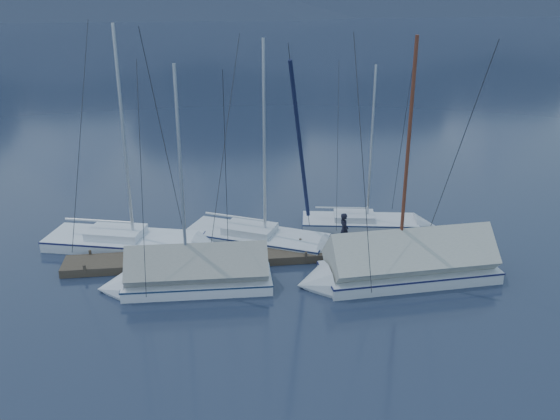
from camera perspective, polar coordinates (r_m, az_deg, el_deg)
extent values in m
plane|color=black|center=(23.78, 0.65, -6.68)|extent=(1000.00, 1000.00, 0.00)
cube|color=#382D23|center=(25.47, 0.00, -4.26)|extent=(18.00, 1.50, 0.34)
cube|color=black|center=(25.55, -13.52, -5.37)|extent=(3.00, 1.30, 0.30)
cube|color=black|center=(25.57, 0.00, -4.71)|extent=(3.00, 1.30, 0.30)
cube|color=black|center=(26.96, 12.77, -3.85)|extent=(3.00, 1.30, 0.30)
cylinder|color=#382D23|center=(26.31, -17.80, -4.06)|extent=(0.12, 0.12, 0.35)
cylinder|color=#382D23|center=(25.06, -18.30, -5.41)|extent=(0.12, 0.12, 0.35)
cylinder|color=#382D23|center=(25.91, -11.26, -3.80)|extent=(0.12, 0.12, 0.35)
cylinder|color=#382D23|center=(24.65, -11.42, -5.16)|extent=(0.12, 0.12, 0.35)
cylinder|color=#382D23|center=(25.87, -4.61, -3.49)|extent=(0.12, 0.12, 0.35)
cylinder|color=#382D23|center=(24.60, -4.42, -4.83)|extent=(0.12, 0.12, 0.35)
cylinder|color=#382D23|center=(26.16, 1.97, -3.13)|extent=(0.12, 0.12, 0.35)
cylinder|color=#382D23|center=(24.91, 2.50, -4.44)|extent=(0.12, 0.12, 0.35)
cylinder|color=#382D23|center=(26.80, 8.31, -2.75)|extent=(0.12, 0.12, 0.35)
cylinder|color=#382D23|center=(25.58, 9.15, -4.00)|extent=(0.12, 0.12, 0.35)
cylinder|color=#382D23|center=(27.74, 14.29, -2.35)|extent=(0.12, 0.12, 0.35)
cylinder|color=#382D23|center=(26.57, 15.38, -3.54)|extent=(0.12, 0.12, 0.35)
cube|color=silver|center=(27.41, -14.73, -3.18)|extent=(7.18, 4.08, 0.75)
cube|color=silver|center=(27.55, -14.67, -3.82)|extent=(5.91, 2.81, 0.34)
cube|color=#19194C|center=(27.29, -14.79, -2.57)|extent=(7.25, 4.12, 0.07)
cone|color=silver|center=(26.17, -6.78, -3.78)|extent=(1.81, 2.44, 2.18)
cube|color=silver|center=(27.33, -15.50, -2.08)|extent=(2.73, 2.19, 0.34)
cylinder|color=#B2B7BF|center=(25.67, -14.80, 6.82)|extent=(0.14, 0.14, 9.09)
cylinder|color=#B2B7BF|center=(27.47, -17.12, -0.99)|extent=(2.97, 0.95, 0.10)
cylinder|color=#26262B|center=(25.05, -11.18, 6.78)|extent=(0.98, 3.31, 9.10)
cube|color=silver|center=(26.96, -2.28, -2.89)|extent=(6.65, 4.84, 0.70)
cube|color=silver|center=(27.09, -2.27, -3.51)|extent=(5.36, 3.55, 0.32)
cube|color=navy|center=(26.84, -2.29, -2.31)|extent=(6.72, 4.89, 0.06)
cone|color=silver|center=(25.92, 5.30, -4.00)|extent=(1.98, 2.36, 2.05)
cube|color=silver|center=(26.87, -2.93, -1.80)|extent=(2.67, 2.36, 0.32)
cylinder|color=#B2B7BF|center=(25.29, -1.53, 6.57)|extent=(0.13, 0.13, 8.52)
cylinder|color=#B2B7BF|center=(26.97, -4.41, -0.65)|extent=(2.60, 1.41, 0.10)
cylinder|color=#26262B|center=(24.77, 1.94, 6.26)|extent=(1.51, 2.87, 8.53)
cube|color=silver|center=(28.94, 7.64, -1.38)|extent=(5.71, 2.78, 0.60)
cube|color=silver|center=(29.05, 7.61, -1.88)|extent=(4.75, 1.83, 0.27)
cube|color=navy|center=(28.85, 7.66, -0.91)|extent=(5.77, 2.81, 0.05)
cone|color=silver|center=(29.39, 13.76, -1.46)|extent=(1.30, 1.90, 1.75)
cube|color=silver|center=(28.76, 7.14, -0.57)|extent=(2.11, 1.60, 0.27)
cylinder|color=#B2B7BF|center=(27.73, 8.79, 6.17)|extent=(0.11, 0.11, 7.29)
cylinder|color=#B2B7BF|center=(28.57, 5.90, 0.22)|extent=(2.44, 0.53, 0.08)
cylinder|color=#26262B|center=(27.91, 11.59, 6.08)|extent=(0.52, 2.71, 7.30)
cube|color=silver|center=(24.36, 12.25, -6.13)|extent=(7.02, 2.85, 0.73)
cube|color=silver|center=(24.51, 12.19, -6.83)|extent=(5.93, 1.69, 0.33)
cube|color=#161842|center=(24.22, 12.31, -5.48)|extent=(7.09, 2.88, 0.07)
cone|color=silver|center=(23.17, 3.16, -7.13)|extent=(1.36, 2.42, 2.35)
cylinder|color=#592819|center=(22.43, 12.15, 4.75)|extent=(0.13, 0.13, 8.89)
cylinder|color=#592819|center=(24.36, 14.85, -3.67)|extent=(3.10, 0.28, 0.10)
cylinder|color=#26262B|center=(21.83, 7.96, 4.57)|extent=(0.23, 3.47, 8.90)
cube|color=#A8A89D|center=(24.00, 12.40, -4.41)|extent=(6.68, 2.87, 2.49)
cube|color=silver|center=(23.36, -7.87, -7.10)|extent=(5.71, 2.20, 0.67)
cube|color=silver|center=(23.51, -7.83, -7.75)|extent=(4.83, 1.26, 0.30)
cube|color=#192C4B|center=(23.23, -7.90, -6.48)|extent=(5.77, 2.22, 0.06)
cone|color=silver|center=(23.74, -15.85, -7.27)|extent=(1.17, 1.97, 1.94)
cylinder|color=#B2B7BF|center=(21.69, -9.50, 3.10)|extent=(0.12, 0.12, 8.07)
cylinder|color=#B2B7BF|center=(22.91, -5.45, -4.94)|extent=(2.54, 0.17, 0.09)
cylinder|color=#26262B|center=(21.83, -13.20, 2.95)|extent=(0.12, 2.85, 8.07)
cube|color=gray|center=(23.03, -7.96, -5.48)|extent=(5.43, 2.23, 2.05)
imported|color=black|center=(25.53, 6.18, -1.97)|extent=(0.48, 0.64, 1.58)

